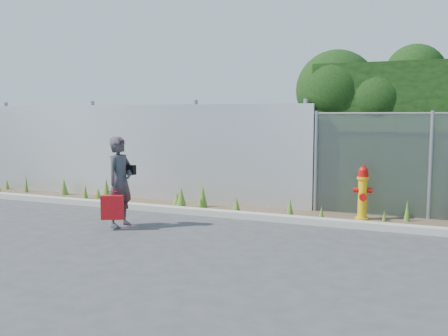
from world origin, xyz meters
TOP-DOWN VIEW (x-y plane):
  - ground at (0.00, 0.00)m, footprint 80.00×80.00m
  - curb at (0.00, 1.80)m, footprint 16.00×0.22m
  - weed_strip at (-0.51, 2.42)m, footprint 16.00×1.28m
  - corrugated_fence at (-3.25, 3.01)m, footprint 8.50×0.21m
  - fire_hydrant at (2.05, 2.50)m, footprint 0.35×0.31m
  - woman at (-1.84, 0.34)m, footprint 0.45×0.62m
  - red_tote_bag at (-1.81, 0.05)m, footprint 0.37×0.14m
  - black_shoulder_bag at (-1.77, 0.54)m, footprint 0.23×0.09m

SIDE VIEW (x-z plane):
  - ground at x=0.00m, z-range 0.00..0.00m
  - curb at x=0.00m, z-range 0.00..0.12m
  - weed_strip at x=-0.51m, z-range -0.15..0.36m
  - red_tote_bag at x=-1.81m, z-range 0.15..0.64m
  - fire_hydrant at x=2.05m, z-range -0.02..1.03m
  - woman at x=-1.84m, z-range 0.00..1.59m
  - black_shoulder_bag at x=-1.77m, z-range 0.91..1.08m
  - corrugated_fence at x=-3.25m, z-range -0.05..2.25m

